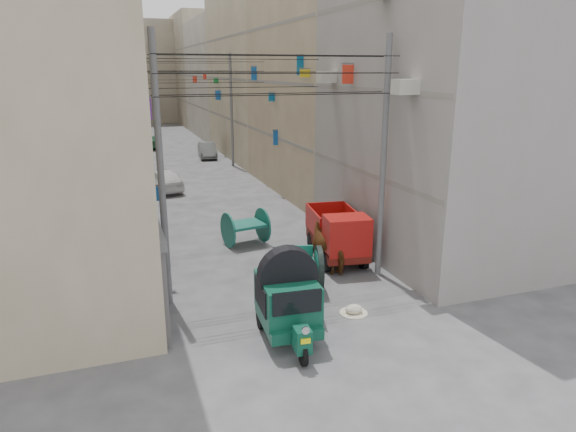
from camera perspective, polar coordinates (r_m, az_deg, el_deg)
name	(u,v)px	position (r m, az deg, el deg)	size (l,w,h in m)	color
ground	(365,390)	(12.24, 8.55, -18.59)	(140.00, 140.00, 0.00)	#444446
building_row_left	(59,75)	(43.07, -24.06, 14.08)	(8.00, 62.00, 14.00)	#BBA88E
building_row_right	(265,75)	(44.86, -2.56, 15.42)	(8.00, 62.00, 14.00)	gray
end_cap_building	(141,72)	(75.00, -15.99, 15.11)	(22.00, 10.00, 13.00)	tan
shutters_left	(145,219)	(19.98, -15.62, -0.34)	(0.18, 14.40, 2.88)	#515156
signboards	(196,131)	(31.08, -10.13, 9.33)	(8.22, 40.52, 5.67)	#178131
ac_units	(366,53)	(18.59, 8.61, 17.44)	(0.70, 6.55, 3.35)	#B2B1A0
utility_poles	(211,129)	(26.46, -8.50, 9.52)	(7.40, 22.20, 8.00)	#5E5D60
overhead_cables	(220,73)	(23.75, -7.54, 15.52)	(7.40, 22.52, 1.12)	black
auto_rickshaw	(288,298)	(13.62, -0.02, -9.08)	(1.71, 2.80, 1.94)	black
tonga_cart	(298,268)	(16.52, 1.08, -5.83)	(2.01, 3.48, 1.48)	black
mini_truck	(340,238)	(18.94, 5.77, -2.43)	(2.05, 3.71, 1.98)	black
second_cart	(245,226)	(20.90, -4.75, -1.16)	(1.84, 1.69, 1.43)	#166051
feed_sack	(354,309)	(15.43, 7.31, -10.22)	(0.51, 0.41, 0.26)	beige
horse	(330,246)	(18.38, 4.68, -3.32)	(0.91, 2.01, 1.69)	brown
distant_car_white	(164,180)	(31.06, -13.61, 3.93)	(1.54, 3.82, 1.30)	white
distant_car_grey	(207,150)	(42.26, -8.98, 7.24)	(1.29, 3.69, 1.21)	#525754
distant_car_green	(149,142)	(48.47, -15.14, 7.93)	(1.57, 3.85, 1.12)	#1F5D36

